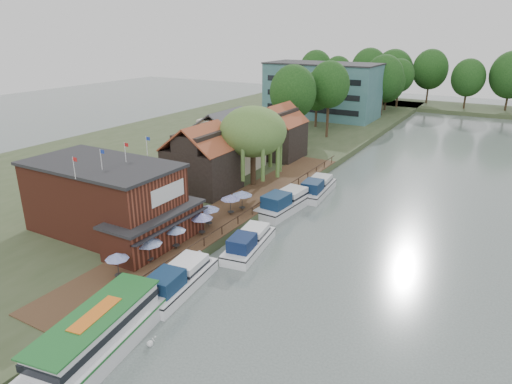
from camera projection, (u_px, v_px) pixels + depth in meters
The scene contains 29 objects.
ground at pixel (247, 275), 40.25m from camera, with size 260.00×260.00×0.00m, color #4B5755.
land_bank at pixel (205, 146), 82.75m from camera, with size 50.00×140.00×1.00m, color #384728.
quay_deck at pixel (232, 210), 51.82m from camera, with size 6.00×50.00×0.10m, color #47301E.
quay_rail at pixel (255, 210), 50.80m from camera, with size 0.20×49.00×1.00m, color black, non-canonical shape.
pub at pixel (118, 201), 44.48m from camera, with size 20.00×11.00×7.30m, color maroon, non-canonical shape.
hotel_block at pixel (322, 90), 105.22m from camera, with size 25.40×12.40×12.30m, color #38666B, non-canonical shape.
cottage_a at pixel (202, 158), 56.96m from camera, with size 8.60×7.60×8.50m, color black, non-canonical shape.
cottage_b at pixel (226, 140), 66.52m from camera, with size 9.60×8.60×8.50m, color beige, non-canonical shape.
cottage_c at pixel (279, 131), 71.96m from camera, with size 7.60×7.60×8.50m, color black, non-canonical shape.
willow at pixel (253, 147), 58.58m from camera, with size 8.60×8.60×10.43m, color #476B2D, non-canonical shape.
umbrella_0 at pixel (118, 266), 37.15m from camera, with size 1.96×1.96×2.38m, color #1C349C, non-canonical shape.
umbrella_1 at pixel (149, 250), 39.74m from camera, with size 2.44×2.44×2.38m, color navy, non-canonical shape.
umbrella_2 at pixel (176, 237), 42.27m from camera, with size 2.04×2.04×2.38m, color navy, non-canonical shape.
umbrella_3 at pixel (202, 224), 45.07m from camera, with size 2.33×2.33×2.38m, color navy, non-canonical shape.
umbrella_4 at pixel (208, 216), 47.16m from camera, with size 2.36×2.36×2.38m, color #1C339A, non-canonical shape.
umbrella_5 at pixel (231, 205), 50.05m from camera, with size 2.23×2.23×2.38m, color navy, non-canonical shape.
umbrella_6 at pixel (242, 201), 51.25m from camera, with size 2.38×2.38×2.38m, color #1B3998, non-canonical shape.
cruiser_0 at pixel (179, 277), 37.66m from camera, with size 3.21×9.93×2.41m, color white, non-canonical shape.
cruiser_1 at pixel (249, 240), 44.36m from camera, with size 3.04×9.41×2.26m, color white, non-canonical shape.
cruiser_2 at pixel (285, 200), 54.21m from camera, with size 3.45×10.66×2.62m, color silver, non-canonical shape.
cruiser_3 at pixel (317, 186), 59.42m from camera, with size 3.21×9.92×2.41m, color silver, non-canonical shape.
tour_boat at pixel (91, 339), 29.54m from camera, with size 3.99×14.15×3.09m, color silver, non-canonical shape.
swan at pixel (150, 343), 31.21m from camera, with size 0.44×0.44×0.44m, color white.
bank_tree_0 at pixel (293, 104), 80.86m from camera, with size 8.25×8.25×13.76m, color #143811, non-canonical shape.
bank_tree_1 at pixel (328, 100), 84.74m from camera, with size 7.50×7.50×14.14m, color #143811, non-canonical shape.
bank_tree_2 at pixel (317, 99), 94.38m from camera, with size 7.00×7.00×11.44m, color #143811, non-canonical shape.
bank_tree_3 at pixel (383, 85), 107.16m from camera, with size 8.91×8.91×14.00m, color #143811, non-canonical shape.
bank_tree_4 at pixel (387, 86), 113.88m from camera, with size 8.73×8.73×11.98m, color #143811, non-canonical shape.
bank_tree_5 at pixel (399, 83), 118.04m from camera, with size 7.46×7.46×12.41m, color #143811, non-canonical shape.
Camera 1 is at (18.47, -30.21, 20.52)m, focal length 32.00 mm.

